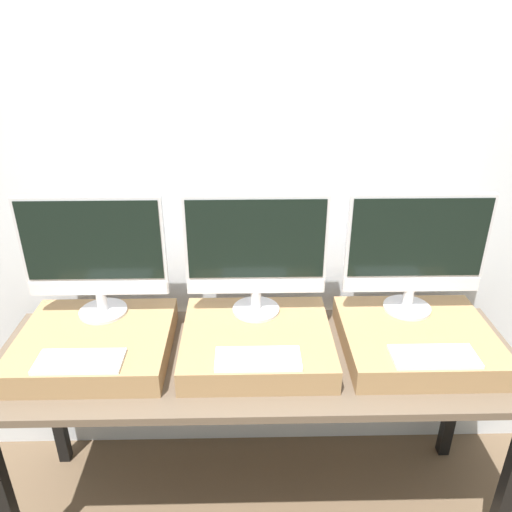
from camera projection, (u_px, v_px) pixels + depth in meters
wall_back at (255, 195)px, 2.01m from camera, size 8.00×0.04×2.60m
workbench at (257, 373)px, 1.91m from camera, size 1.97×0.64×0.80m
wooden_riser_left at (95, 344)px, 1.87m from camera, size 0.55×0.50×0.09m
monitor_left at (94, 253)px, 1.86m from camera, size 0.53×0.19×0.48m
keyboard_left at (79, 361)px, 1.69m from camera, size 0.29×0.13×0.01m
wooden_riser_center at (257, 342)px, 1.88m from camera, size 0.55×0.50×0.09m
monitor_center at (256, 251)px, 1.87m from camera, size 0.53×0.19×0.48m
keyboard_center at (258, 359)px, 1.70m from camera, size 0.29×0.13×0.01m
wooden_riser_right at (416, 340)px, 1.89m from camera, size 0.55×0.50×0.09m
monitor_right at (416, 250)px, 1.89m from camera, size 0.53×0.19×0.48m
keyboard_right at (434, 356)px, 1.71m from camera, size 0.29×0.13×0.01m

